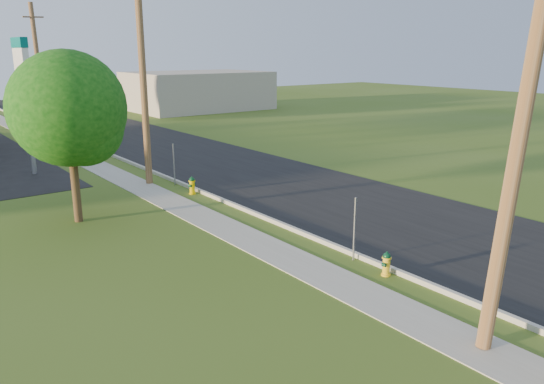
% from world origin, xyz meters
% --- Properties ---
extents(ground_plane, '(140.00, 140.00, 0.00)m').
position_xyz_m(ground_plane, '(0.00, 0.00, 0.00)').
color(ground_plane, '#3C5716').
rests_on(ground_plane, ground).
extents(road, '(8.00, 120.00, 0.02)m').
position_xyz_m(road, '(4.50, 10.00, 0.01)').
color(road, black).
rests_on(road, ground).
extents(curb, '(0.15, 120.00, 0.15)m').
position_xyz_m(curb, '(0.50, 10.00, 0.07)').
color(curb, '#AAA79B').
rests_on(curb, ground).
extents(sidewalk, '(1.50, 120.00, 0.03)m').
position_xyz_m(sidewalk, '(-1.25, 10.00, 0.01)').
color(sidewalk, gray).
rests_on(sidewalk, ground).
extents(utility_pole_near, '(1.40, 0.32, 9.48)m').
position_xyz_m(utility_pole_near, '(-0.60, -1.00, 4.80)').
color(utility_pole_near, brown).
rests_on(utility_pole_near, ground).
extents(utility_pole_mid, '(1.40, 0.32, 9.80)m').
position_xyz_m(utility_pole_mid, '(-0.60, 17.00, 4.95)').
color(utility_pole_mid, brown).
rests_on(utility_pole_mid, ground).
extents(utility_pole_far, '(1.40, 0.32, 9.50)m').
position_xyz_m(utility_pole_far, '(-0.60, 35.00, 4.80)').
color(utility_pole_far, brown).
rests_on(utility_pole_far, ground).
extents(sign_post_near, '(0.05, 0.04, 2.00)m').
position_xyz_m(sign_post_near, '(0.25, 4.20, 1.00)').
color(sign_post_near, gray).
rests_on(sign_post_near, ground).
extents(sign_post_mid, '(0.05, 0.04, 2.00)m').
position_xyz_m(sign_post_mid, '(0.25, 16.00, 1.00)').
color(sign_post_mid, gray).
rests_on(sign_post_mid, ground).
extents(sign_post_far, '(0.05, 0.04, 2.00)m').
position_xyz_m(sign_post_far, '(0.25, 28.20, 1.00)').
color(sign_post_far, gray).
rests_on(sign_post_far, ground).
extents(price_pylon, '(0.34, 2.04, 6.85)m').
position_xyz_m(price_pylon, '(-4.50, 22.50, 5.43)').
color(price_pylon, gray).
rests_on(price_pylon, ground).
extents(distant_building, '(14.00, 10.00, 4.00)m').
position_xyz_m(distant_building, '(18.00, 45.00, 2.00)').
color(distant_building, '#9C9687').
rests_on(distant_building, ground).
extents(tree_verge, '(4.16, 4.16, 6.30)m').
position_xyz_m(tree_verge, '(-5.12, 13.12, 4.06)').
color(tree_verge, '#3D2D17').
rests_on(tree_verge, ground).
extents(hydrant_near, '(0.38, 0.34, 0.73)m').
position_xyz_m(hydrant_near, '(0.17, 2.83, 0.36)').
color(hydrant_near, gold).
rests_on(hydrant_near, ground).
extents(hydrant_mid, '(0.41, 0.37, 0.81)m').
position_xyz_m(hydrant_mid, '(0.12, 14.06, 0.39)').
color(hydrant_mid, '#FFCE00').
rests_on(hydrant_mid, ground).
extents(hydrant_far, '(0.37, 0.33, 0.74)m').
position_xyz_m(hydrant_far, '(0.11, 25.10, 0.36)').
color(hydrant_far, yellow).
rests_on(hydrant_far, ground).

